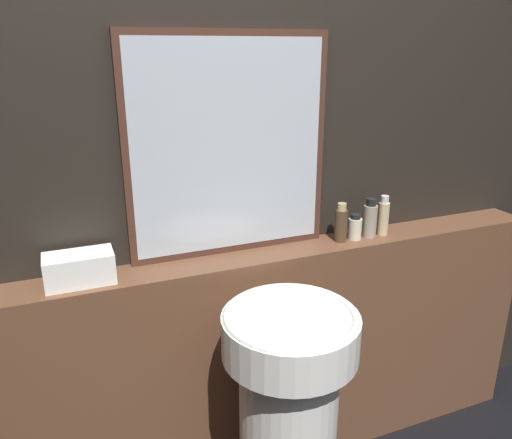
{
  "coord_description": "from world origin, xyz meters",
  "views": [
    {
      "loc": [
        -0.64,
        -0.34,
        1.74
      ],
      "look_at": [
        -0.02,
        1.19,
        1.17
      ],
      "focal_mm": 35.0,
      "sensor_mm": 36.0,
      "label": 1
    }
  ],
  "objects_px": {
    "lotion_bottle": "(370,219)",
    "body_wash_bottle": "(383,217)",
    "towel_stack": "(79,268)",
    "conditioner_bottle": "(355,228)",
    "pedestal_sink": "(288,422)",
    "shampoo_bottle": "(341,224)",
    "mirror": "(229,148)"
  },
  "relations": [
    {
      "from": "mirror",
      "to": "conditioner_bottle",
      "type": "height_order",
      "value": "mirror"
    },
    {
      "from": "shampoo_bottle",
      "to": "conditioner_bottle",
      "type": "relative_size",
      "value": 1.52
    },
    {
      "from": "towel_stack",
      "to": "shampoo_bottle",
      "type": "relative_size",
      "value": 1.39
    },
    {
      "from": "conditioner_bottle",
      "to": "lotion_bottle",
      "type": "height_order",
      "value": "lotion_bottle"
    },
    {
      "from": "lotion_bottle",
      "to": "towel_stack",
      "type": "bearing_deg",
      "value": 180.0
    },
    {
      "from": "mirror",
      "to": "lotion_bottle",
      "type": "bearing_deg",
      "value": -7.0
    },
    {
      "from": "mirror",
      "to": "body_wash_bottle",
      "type": "height_order",
      "value": "mirror"
    },
    {
      "from": "pedestal_sink",
      "to": "body_wash_bottle",
      "type": "xyz_separation_m",
      "value": [
        0.61,
        0.38,
        0.54
      ]
    },
    {
      "from": "shampoo_bottle",
      "to": "lotion_bottle",
      "type": "xyz_separation_m",
      "value": [
        0.14,
        0.0,
        0.0
      ]
    },
    {
      "from": "body_wash_bottle",
      "to": "pedestal_sink",
      "type": "bearing_deg",
      "value": -148.02
    },
    {
      "from": "mirror",
      "to": "shampoo_bottle",
      "type": "distance_m",
      "value": 0.56
    },
    {
      "from": "mirror",
      "to": "shampoo_bottle",
      "type": "relative_size",
      "value": 5.02
    },
    {
      "from": "mirror",
      "to": "towel_stack",
      "type": "bearing_deg",
      "value": -172.67
    },
    {
      "from": "towel_stack",
      "to": "shampoo_bottle",
      "type": "height_order",
      "value": "shampoo_bottle"
    },
    {
      "from": "lotion_bottle",
      "to": "body_wash_bottle",
      "type": "xyz_separation_m",
      "value": [
        0.07,
        0.0,
        0.0
      ]
    },
    {
      "from": "mirror",
      "to": "conditioner_bottle",
      "type": "relative_size",
      "value": 7.62
    },
    {
      "from": "body_wash_bottle",
      "to": "lotion_bottle",
      "type": "bearing_deg",
      "value": 180.0
    },
    {
      "from": "conditioner_bottle",
      "to": "pedestal_sink",
      "type": "bearing_deg",
      "value": -141.2
    },
    {
      "from": "pedestal_sink",
      "to": "body_wash_bottle",
      "type": "relative_size",
      "value": 5.65
    },
    {
      "from": "mirror",
      "to": "lotion_bottle",
      "type": "height_order",
      "value": "mirror"
    },
    {
      "from": "lotion_bottle",
      "to": "mirror",
      "type": "bearing_deg",
      "value": 173.0
    },
    {
      "from": "pedestal_sink",
      "to": "lotion_bottle",
      "type": "height_order",
      "value": "lotion_bottle"
    },
    {
      "from": "towel_stack",
      "to": "conditioner_bottle",
      "type": "height_order",
      "value": "conditioner_bottle"
    },
    {
      "from": "towel_stack",
      "to": "shampoo_bottle",
      "type": "distance_m",
      "value": 1.0
    },
    {
      "from": "shampoo_bottle",
      "to": "body_wash_bottle",
      "type": "xyz_separation_m",
      "value": [
        0.2,
        0.0,
        0.0
      ]
    },
    {
      "from": "lotion_bottle",
      "to": "body_wash_bottle",
      "type": "distance_m",
      "value": 0.07
    },
    {
      "from": "shampoo_bottle",
      "to": "lotion_bottle",
      "type": "relative_size",
      "value": 0.98
    },
    {
      "from": "conditioner_bottle",
      "to": "lotion_bottle",
      "type": "distance_m",
      "value": 0.08
    },
    {
      "from": "conditioner_bottle",
      "to": "body_wash_bottle",
      "type": "bearing_deg",
      "value": 0.0
    },
    {
      "from": "conditioner_bottle",
      "to": "body_wash_bottle",
      "type": "relative_size",
      "value": 0.63
    },
    {
      "from": "shampoo_bottle",
      "to": "conditioner_bottle",
      "type": "distance_m",
      "value": 0.07
    },
    {
      "from": "lotion_bottle",
      "to": "shampoo_bottle",
      "type": "bearing_deg",
      "value": 180.0
    }
  ]
}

